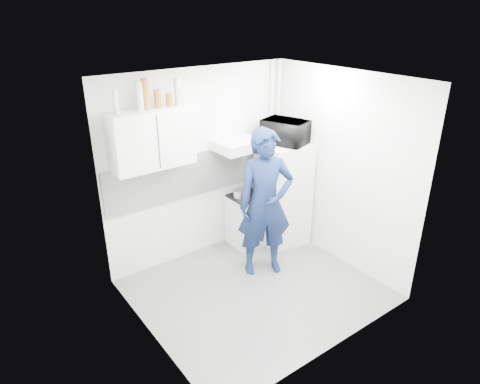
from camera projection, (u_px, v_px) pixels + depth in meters
floor at (256, 290)px, 5.39m from camera, size 2.80×2.80×0.00m
ceiling at (260, 80)px, 4.35m from camera, size 2.80×2.80×0.00m
wall_back at (200, 165)px, 5.79m from camera, size 2.80×0.00×2.80m
wall_left at (144, 231)px, 4.11m from camera, size 0.00×2.60×2.60m
wall_right at (341, 170)px, 5.63m from camera, size 0.00×2.60×2.60m
person at (265, 204)px, 5.43m from camera, size 0.84×0.72×1.96m
stove at (246, 221)px, 6.31m from camera, size 0.47×0.47×0.75m
fridge at (283, 193)px, 6.25m from camera, size 0.72×0.72×1.53m
stove_top at (247, 197)px, 6.15m from camera, size 0.45×0.45×0.03m
saucepan at (240, 193)px, 6.10m from camera, size 0.20×0.20×0.11m
microwave at (285, 132)px, 5.88m from camera, size 0.70×0.58×0.33m
bottle_a at (116, 102)px, 4.63m from camera, size 0.06×0.06×0.26m
bottle_c at (139, 96)px, 4.77m from camera, size 0.08×0.08×0.33m
bottle_d at (145, 94)px, 4.80m from camera, size 0.08×0.08×0.35m
canister_a at (158, 99)px, 4.91m from camera, size 0.09×0.09×0.22m
canister_b at (169, 100)px, 5.00m from camera, size 0.08×0.08×0.16m
bottle_e at (177, 92)px, 5.03m from camera, size 0.08×0.08×0.31m
upper_cabinet at (152, 139)px, 5.03m from camera, size 1.00×0.35×0.70m
range_hood at (238, 145)px, 5.74m from camera, size 0.60×0.50×0.14m
backsplash at (201, 173)px, 5.82m from camera, size 2.74×0.03×0.60m
pipe_a at (277, 149)px, 6.44m from camera, size 0.05×0.05×2.60m
pipe_b at (271, 151)px, 6.37m from camera, size 0.04×0.04×2.60m
ceiling_spot_fixture at (315, 72)px, 5.05m from camera, size 0.10×0.10×0.02m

